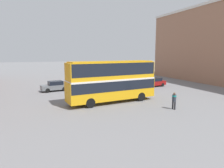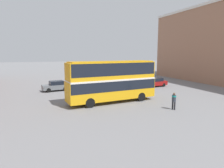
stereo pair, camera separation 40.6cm
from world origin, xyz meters
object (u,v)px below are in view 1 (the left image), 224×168
Objects in this scene: parked_car_kerb_near at (55,86)px; double_decker_bus at (112,79)px; parked_car_side_street at (107,81)px; pedestrian_foreground at (174,99)px; parked_car_kerb_far at (154,82)px.

double_decker_bus is at bearing 110.80° from parked_car_kerb_near.
parked_car_side_street is at bearing 66.24° from double_decker_bus.
parked_car_kerb_near is at bearing -66.16° from pedestrian_foreground.
double_decker_bus is 6.11× the size of pedestrian_foreground.
parked_car_kerb_far is at bearing -126.07° from pedestrian_foreground.
parked_car_side_street is at bearing -97.25° from pedestrian_foreground.
double_decker_bus is at bearing -110.20° from parked_car_side_street.
parked_car_kerb_near is (-5.62, 9.77, -2.01)m from double_decker_bus.
double_decker_bus is 2.35× the size of parked_car_side_street.
pedestrian_foreground reaches higher than parked_car_side_street.
parked_car_kerb_near reaches higher than parked_car_kerb_far.
double_decker_bus is 12.58m from parked_car_side_street.
pedestrian_foreground is at bearing -88.92° from parked_car_side_street.
double_decker_bus is 2.57× the size of parked_car_kerb_near.
pedestrian_foreground is 0.39× the size of parked_car_side_street.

